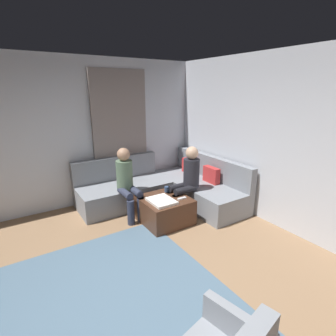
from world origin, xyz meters
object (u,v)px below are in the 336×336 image
(person_on_couch_back, at_px, (187,178))
(person_on_couch_side, at_px, (127,180))
(game_remote, at_px, (182,198))
(sectional_couch, at_px, (166,188))
(coffee_mug, at_px, (167,189))
(ottoman, at_px, (165,210))

(person_on_couch_back, distance_m, person_on_couch_side, 1.03)
(game_remote, xyz_separation_m, person_on_couch_side, (-0.70, -0.64, 0.23))
(sectional_couch, distance_m, coffee_mug, 0.56)
(coffee_mug, relative_size, person_on_couch_back, 0.08)
(person_on_couch_back, bearing_deg, sectional_couch, 5.36)
(sectional_couch, relative_size, ottoman, 3.36)
(game_remote, bearing_deg, person_on_couch_side, -137.36)
(ottoman, relative_size, coffee_mug, 8.00)
(game_remote, bearing_deg, coffee_mug, -174.29)
(game_remote, relative_size, person_on_couch_back, 0.12)
(game_remote, xyz_separation_m, person_on_couch_back, (-0.26, 0.29, 0.23))
(sectional_couch, bearing_deg, coffee_mug, -31.47)
(person_on_couch_back, bearing_deg, ottoman, 98.86)
(sectional_couch, bearing_deg, ottoman, -34.22)
(sectional_couch, distance_m, game_remote, 0.89)
(sectional_couch, bearing_deg, person_on_couch_back, 5.36)
(coffee_mug, bearing_deg, ottoman, -39.29)
(coffee_mug, height_order, person_on_couch_side, person_on_couch_side)
(coffee_mug, bearing_deg, game_remote, 5.71)
(ottoman, bearing_deg, coffee_mug, 140.71)
(coffee_mug, distance_m, person_on_couch_back, 0.40)
(person_on_couch_back, height_order, person_on_couch_side, same)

